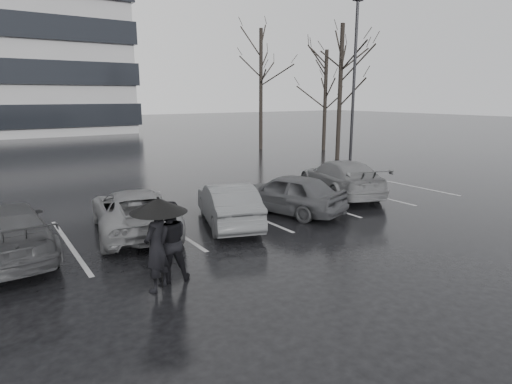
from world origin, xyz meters
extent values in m
plane|color=black|center=(0.00, 0.00, 0.00)|extent=(160.00, 160.00, 0.00)
imported|color=black|center=(1.79, 1.84, 0.67)|extent=(2.78, 4.26, 1.35)
imported|color=#303033|center=(-0.55, 1.77, 0.64)|extent=(2.51, 4.14, 1.29)
imported|color=#49494C|center=(-3.19, 2.65, 0.63)|extent=(2.85, 4.81, 1.25)
imported|color=black|center=(-6.41, 2.35, 0.67)|extent=(2.05, 4.66, 1.33)
imported|color=#49494C|center=(5.18, 2.80, 0.70)|extent=(3.43, 5.19, 1.40)
imported|color=black|center=(-4.01, -1.36, 0.90)|extent=(0.78, 0.74, 1.80)
imported|color=black|center=(-3.63, -1.08, 0.87)|extent=(0.97, 0.83, 1.74)
cylinder|color=black|center=(-3.91, -1.34, 0.83)|extent=(0.02, 0.02, 1.65)
cone|color=black|center=(-3.91, -1.34, 1.76)|extent=(1.14, 1.14, 0.29)
sphere|color=black|center=(-3.91, -1.34, 1.90)|extent=(0.05, 0.05, 0.05)
cylinder|color=gray|center=(9.11, 6.12, 0.09)|extent=(0.46, 0.46, 0.18)
cylinder|color=black|center=(9.11, 6.12, 4.13)|extent=(0.15, 0.15, 8.26)
cube|color=#979799|center=(-5.00, 2.50, 0.00)|extent=(0.12, 5.00, 0.00)
cube|color=#979799|center=(-2.20, 2.50, 0.00)|extent=(0.12, 5.00, 0.00)
cube|color=#979799|center=(0.60, 2.50, 0.00)|extent=(0.12, 5.00, 0.00)
cube|color=#979799|center=(3.40, 2.50, 0.00)|extent=(0.12, 5.00, 0.00)
cube|color=#979799|center=(6.20, 2.50, 0.00)|extent=(0.12, 5.00, 0.00)
cube|color=#979799|center=(9.00, 2.50, 0.00)|extent=(0.12, 5.00, 0.00)
cylinder|color=black|center=(12.00, 10.00, 4.00)|extent=(0.26, 0.26, 8.00)
cylinder|color=black|center=(14.50, 14.00, 3.50)|extent=(0.26, 0.26, 7.00)
cylinder|color=black|center=(11.00, 17.00, 4.25)|extent=(0.26, 0.26, 8.50)
camera|label=1|loc=(-6.81, -9.19, 3.85)|focal=30.00mm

